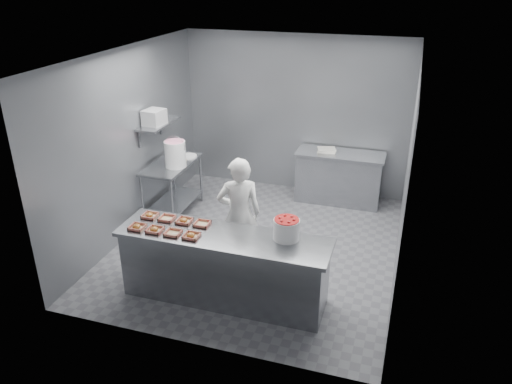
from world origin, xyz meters
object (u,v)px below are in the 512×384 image
worker (239,214)px  tray_1 (155,230)px  service_counter (224,267)px  tray_4 (150,215)px  glaze_bucket (175,153)px  strawberry_tub (286,228)px  tray_5 (167,218)px  tray_0 (137,227)px  tray_7 (202,224)px  appliance (154,117)px  tray_3 (191,236)px  tray_2 (173,233)px  tray_6 (184,221)px  back_counter (339,177)px  prep_table (172,181)px

worker → tray_1: bearing=25.6°
service_counter → tray_1: 0.96m
tray_4 → glaze_bucket: size_ratio=0.37×
service_counter → strawberry_tub: 0.95m
tray_5 → worker: 0.97m
tray_0 → tray_7: size_ratio=1.00×
tray_5 → glaze_bucket: glaze_bucket is taller
tray_1 → worker: worker is taller
tray_1 → appliance: (-1.00, 2.00, 0.76)m
service_counter → tray_0: 1.17m
tray_3 → worker: size_ratio=0.12×
tray_2 → strawberry_tub: size_ratio=0.60×
tray_0 → tray_6: size_ratio=1.00×
tray_6 → glaze_bucket: size_ratio=0.37×
tray_2 → appliance: (-1.24, 1.99, 0.76)m
back_counter → tray_3: tray_3 is taller
tray_2 → worker: (0.52, 0.90, -0.12)m
tray_2 → tray_7: bearing=53.0°
appliance → tray_1: bearing=-56.4°
tray_2 → tray_6: bearing=90.5°
tray_0 → glaze_bucket: size_ratio=0.37×
service_counter → tray_0: tray_0 is taller
tray_0 → tray_5: 0.40m
tray_3 → tray_1: bearing=180.0°
tray_0 → appliance: appliance is taller
glaze_bucket → tray_5: bearing=-67.8°
tray_1 → tray_3: same height
tray_4 → glaze_bucket: (-0.45, 1.69, 0.20)m
back_counter → tray_2: bearing=-113.5°
strawberry_tub → service_counter: bearing=-168.5°
back_counter → tray_5: tray_5 is taller
tray_2 → appliance: size_ratio=0.59×
tray_6 → strawberry_tub: size_ratio=0.60×
tray_4 → strawberry_tub: 1.80m
prep_table → back_counter: same height
prep_table → tray_3: size_ratio=6.40×
tray_1 → worker: (0.76, 0.90, -0.12)m
appliance → tray_7: bearing=-41.5°
prep_table → tray_2: tray_2 is taller
tray_6 → tray_7: 0.24m
tray_4 → strawberry_tub: size_ratio=0.60×
tray_3 → tray_6: (-0.24, 0.32, 0.00)m
service_counter → glaze_bucket: 2.48m
tray_3 → glaze_bucket: (-1.17, 2.01, 0.20)m
tray_1 → tray_3: (0.48, 0.00, 0.00)m
tray_3 → tray_5: tray_3 is taller
tray_2 → tray_3: bearing=-0.0°
prep_table → tray_1: tray_1 is taller
tray_3 → appliance: bearing=126.5°
tray_1 → tray_6: size_ratio=1.00×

